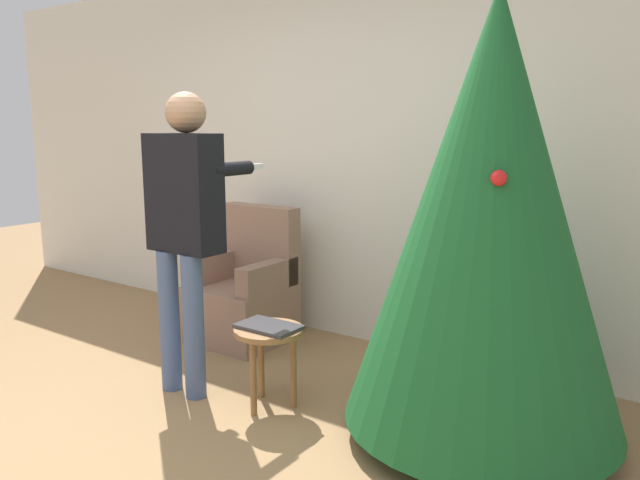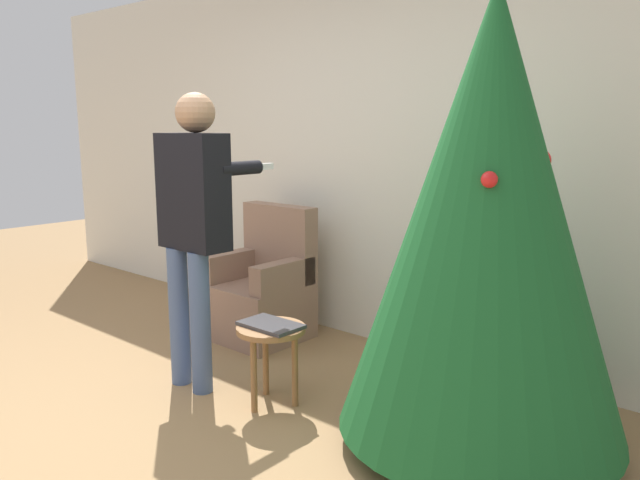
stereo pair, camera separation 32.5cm
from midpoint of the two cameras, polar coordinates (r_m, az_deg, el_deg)
ground_plane at (r=3.33m, az=-23.11°, el=-18.38°), size 14.00×14.00×0.00m
wall_back at (r=4.49m, az=0.59°, el=7.85°), size 8.00×0.06×2.70m
christmas_tree at (r=3.02m, az=12.28°, el=2.47°), size 1.36×1.36×2.20m
armchair at (r=4.63m, az=-8.90°, el=-4.85°), size 0.65×0.61×0.97m
person_standing at (r=3.66m, az=-14.79°, el=2.21°), size 0.46×0.57×1.74m
side_stool at (r=3.51m, az=-7.38°, el=-9.23°), size 0.39×0.39×0.46m
laptop at (r=3.48m, az=-7.42°, el=-7.88°), size 0.34×0.22×0.02m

